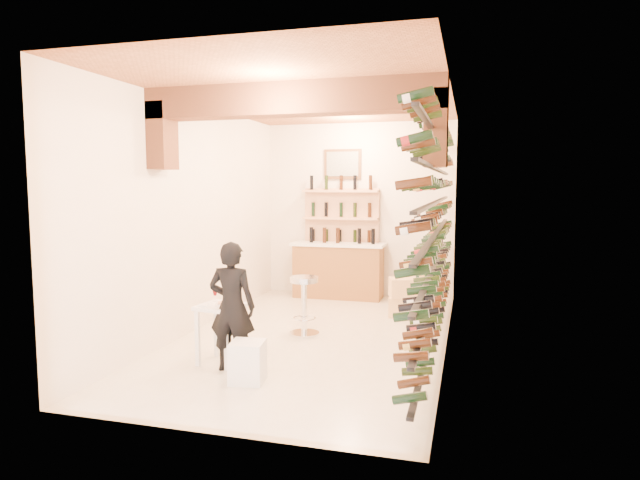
# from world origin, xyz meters

# --- Properties ---
(ground) EXTENTS (6.00, 6.00, 0.00)m
(ground) POSITION_xyz_m (0.00, 0.00, 0.00)
(ground) COLOR beige
(ground) RESTS_ON ground
(room_shell) EXTENTS (3.52, 6.02, 3.21)m
(room_shell) POSITION_xyz_m (0.00, -0.26, 2.25)
(room_shell) COLOR white
(room_shell) RESTS_ON ground
(wine_rack) EXTENTS (0.32, 5.70, 2.56)m
(wine_rack) POSITION_xyz_m (1.53, 0.00, 1.55)
(wine_rack) COLOR black
(wine_rack) RESTS_ON ground
(back_counter) EXTENTS (1.70, 0.62, 1.29)m
(back_counter) POSITION_xyz_m (-0.30, 2.65, 0.53)
(back_counter) COLOR #96602E
(back_counter) RESTS_ON ground
(back_shelving) EXTENTS (1.40, 0.31, 2.73)m
(back_shelving) POSITION_xyz_m (-0.30, 2.89, 1.17)
(back_shelving) COLOR tan
(back_shelving) RESTS_ON ground
(tasting_table) EXTENTS (0.53, 0.53, 0.84)m
(tasting_table) POSITION_xyz_m (-0.74, -1.32, 0.57)
(tasting_table) COLOR white
(tasting_table) RESTS_ON ground
(white_stool) EXTENTS (0.39, 0.39, 0.43)m
(white_stool) POSITION_xyz_m (-0.21, -1.80, 0.21)
(white_stool) COLOR white
(white_stool) RESTS_ON ground
(person) EXTENTS (0.55, 0.37, 1.45)m
(person) POSITION_xyz_m (-0.51, -1.51, 0.72)
(person) COLOR black
(person) RESTS_ON ground
(chrome_barstool) EXTENTS (0.42, 0.42, 0.81)m
(chrome_barstool) POSITION_xyz_m (-0.17, 0.09, 0.47)
(chrome_barstool) COLOR silver
(chrome_barstool) RESTS_ON ground
(crate_lower) EXTENTS (0.54, 0.40, 0.31)m
(crate_lower) POSITION_xyz_m (1.07, 1.51, 0.16)
(crate_lower) COLOR #E2B57C
(crate_lower) RESTS_ON ground
(crate_upper) EXTENTS (0.58, 0.48, 0.30)m
(crate_upper) POSITION_xyz_m (1.07, 1.51, 0.46)
(crate_upper) COLOR #E2B57C
(crate_upper) RESTS_ON crate_lower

